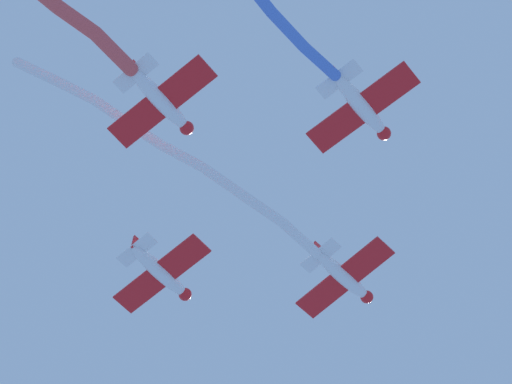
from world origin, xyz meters
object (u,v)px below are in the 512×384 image
object	(u,v)px
airplane_lead	(344,277)
airplane_left_wing	(161,273)
airplane_right_wing	(362,107)
airplane_slot	(161,101)

from	to	relation	value
airplane_lead	airplane_left_wing	bearing A→B (deg)	137.75
airplane_lead	airplane_right_wing	bearing A→B (deg)	-132.26
airplane_slot	airplane_left_wing	bearing A→B (deg)	42.32
airplane_right_wing	airplane_lead	bearing A→B (deg)	42.32
airplane_right_wing	airplane_slot	size ratio (longest dim) A/B	1.00
airplane_lead	airplane_slot	xyz separation A→B (m)	(1.86, -17.16, -0.20)
airplane_right_wing	airplane_slot	bearing A→B (deg)	132.36
airplane_left_wing	airplane_right_wing	xyz separation A→B (m)	(17.15, 1.87, 0.70)
airplane_right_wing	airplane_slot	world-z (taller)	airplane_right_wing
airplane_lead	airplane_right_wing	size ratio (longest dim) A/B	0.99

